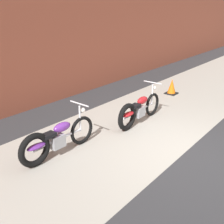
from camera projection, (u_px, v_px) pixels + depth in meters
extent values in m
plane|color=#2D2D30|center=(185.00, 153.00, 6.19)|extent=(80.00, 80.00, 0.00)
cube|color=#9E998E|center=(122.00, 131.00, 7.22)|extent=(36.00, 3.50, 0.01)
cube|color=brown|center=(30.00, 10.00, 8.18)|extent=(36.00, 0.50, 5.82)
torus|color=black|center=(82.00, 130.00, 6.49)|extent=(0.68, 0.10, 0.68)
torus|color=black|center=(35.00, 150.00, 5.56)|extent=(0.73, 0.15, 0.73)
cylinder|color=silver|center=(60.00, 138.00, 6.01)|extent=(1.24, 0.09, 0.06)
cube|color=#99999E|center=(57.00, 141.00, 5.97)|extent=(0.33, 0.23, 0.28)
ellipsoid|color=#6B2D93|center=(62.00, 127.00, 5.98)|extent=(0.45, 0.20, 0.20)
ellipsoid|color=#6B2D93|center=(36.00, 147.00, 5.57)|extent=(0.44, 0.19, 0.10)
cube|color=black|center=(49.00, 135.00, 5.75)|extent=(0.29, 0.21, 0.08)
cylinder|color=silver|center=(80.00, 119.00, 6.35)|extent=(0.05, 0.05, 0.62)
cylinder|color=silver|center=(79.00, 104.00, 6.22)|extent=(0.05, 0.58, 0.03)
sphere|color=white|center=(83.00, 110.00, 6.35)|extent=(0.11, 0.11, 0.11)
cylinder|color=silver|center=(44.00, 146.00, 5.92)|extent=(0.55, 0.08, 0.06)
torus|color=black|center=(152.00, 104.00, 8.16)|extent=(0.68, 0.10, 0.68)
torus|color=black|center=(127.00, 117.00, 7.19)|extent=(0.73, 0.15, 0.73)
cylinder|color=silver|center=(141.00, 109.00, 7.66)|extent=(1.24, 0.09, 0.06)
cube|color=#99999E|center=(139.00, 112.00, 7.62)|extent=(0.33, 0.23, 0.28)
ellipsoid|color=red|center=(142.00, 100.00, 7.63)|extent=(0.44, 0.20, 0.20)
ellipsoid|color=red|center=(128.00, 114.00, 7.20)|extent=(0.44, 0.19, 0.10)
cube|color=black|center=(135.00, 106.00, 7.39)|extent=(0.29, 0.21, 0.08)
cylinder|color=silver|center=(152.00, 95.00, 8.02)|extent=(0.05, 0.05, 0.62)
cylinder|color=silver|center=(153.00, 83.00, 7.88)|extent=(0.05, 0.58, 0.03)
sphere|color=white|center=(154.00, 88.00, 8.02)|extent=(0.11, 0.11, 0.11)
cylinder|color=silver|center=(129.00, 116.00, 7.55)|extent=(0.55, 0.07, 0.06)
cone|color=orange|center=(172.00, 87.00, 10.14)|extent=(0.32, 0.32, 0.55)
cube|color=black|center=(171.00, 93.00, 10.23)|extent=(0.40, 0.40, 0.04)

